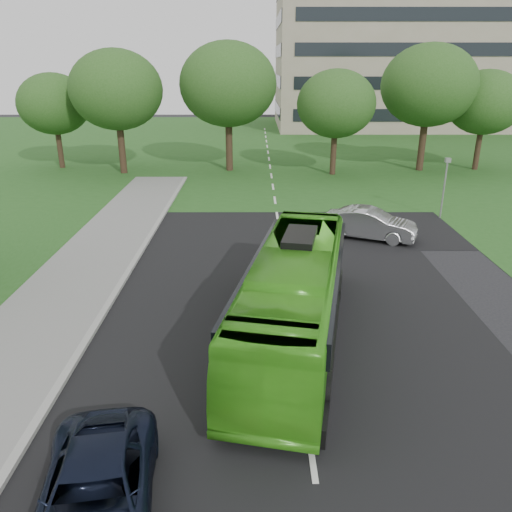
# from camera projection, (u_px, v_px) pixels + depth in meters

# --- Properties ---
(ground) EXTENTS (160.00, 160.00, 0.00)m
(ground) POSITION_uv_depth(u_px,v_px,m) (294.00, 330.00, 17.77)
(ground) COLOR black
(ground) RESTS_ON ground
(street_surfaces) EXTENTS (120.00, 120.00, 0.15)m
(street_surfaces) POSITION_uv_depth(u_px,v_px,m) (268.00, 184.00, 38.97)
(street_surfaces) COLOR black
(street_surfaces) RESTS_ON ground
(office_building) EXTENTS (40.10, 20.10, 25.00)m
(office_building) POSITION_uv_depth(u_px,v_px,m) (419.00, 36.00, 71.06)
(office_building) COLOR gray
(office_building) RESTS_ON ground
(tree_park_a) EXTENTS (7.58, 7.58, 10.07)m
(tree_park_a) POSITION_uv_depth(u_px,v_px,m) (116.00, 90.00, 40.72)
(tree_park_a) COLOR black
(tree_park_a) RESTS_ON ground
(tree_park_b) EXTENTS (8.16, 8.16, 10.69)m
(tree_park_b) POSITION_uv_depth(u_px,v_px,m) (228.00, 85.00, 41.65)
(tree_park_b) COLOR black
(tree_park_b) RESTS_ON ground
(tree_park_c) EXTENTS (6.41, 6.41, 8.51)m
(tree_park_c) POSITION_uv_depth(u_px,v_px,m) (336.00, 104.00, 40.56)
(tree_park_c) COLOR black
(tree_park_c) RESTS_ON ground
(tree_park_d) EXTENTS (7.96, 7.96, 10.53)m
(tree_park_d) POSITION_uv_depth(u_px,v_px,m) (429.00, 86.00, 41.74)
(tree_park_d) COLOR black
(tree_park_d) RESTS_ON ground
(tree_park_e) EXTENTS (6.34, 6.34, 8.45)m
(tree_park_e) POSITION_uv_depth(u_px,v_px,m) (485.00, 102.00, 42.54)
(tree_park_e) COLOR black
(tree_park_e) RESTS_ON ground
(tree_park_f) EXTENTS (6.13, 6.13, 8.18)m
(tree_park_f) POSITION_uv_depth(u_px,v_px,m) (54.00, 104.00, 43.34)
(tree_park_f) COLOR black
(tree_park_f) RESTS_ON ground
(bus) EXTENTS (4.94, 11.83, 3.21)m
(bus) POSITION_uv_depth(u_px,v_px,m) (294.00, 296.00, 16.63)
(bus) COLOR green
(bus) RESTS_ON ground
(sedan) EXTENTS (5.20, 3.51, 1.62)m
(sedan) POSITION_uv_depth(u_px,v_px,m) (369.00, 224.00, 26.81)
(sedan) COLOR #ABACB0
(sedan) RESTS_ON ground
(suv) EXTENTS (3.07, 5.34, 1.40)m
(suv) POSITION_uv_depth(u_px,v_px,m) (95.00, 497.00, 10.05)
(suv) COLOR black
(suv) RESTS_ON ground
(camera_pole) EXTENTS (0.36, 0.33, 3.67)m
(camera_pole) POSITION_uv_depth(u_px,v_px,m) (445.00, 180.00, 29.79)
(camera_pole) COLOR gray
(camera_pole) RESTS_ON ground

